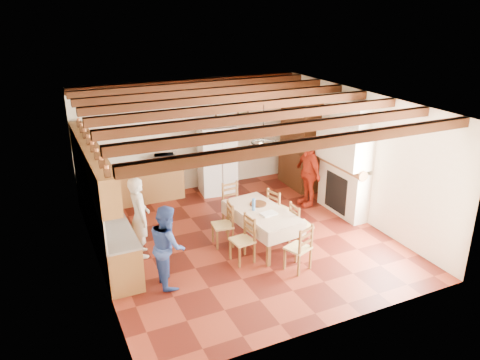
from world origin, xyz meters
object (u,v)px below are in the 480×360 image
(chair_right_near, at_px, (301,224))
(chair_end_near, at_px, (298,247))
(chair_right_far, at_px, (278,208))
(dining_table, at_px, (262,214))
(person_woman_blue, at_px, (168,245))
(chair_left_far, at_px, (223,224))
(chair_end_far, at_px, (233,204))
(person_woman_red, at_px, (308,173))
(chair_left_near, at_px, (242,240))
(person_man, at_px, (140,217))
(hutch, at_px, (299,144))
(refrigerator, at_px, (217,159))
(microwave, at_px, (165,160))

(chair_right_near, distance_m, chair_end_near, 0.97)
(chair_right_near, bearing_deg, chair_end_near, 147.25)
(chair_right_near, distance_m, chair_right_far, 0.92)
(dining_table, relative_size, person_woman_blue, 1.23)
(chair_right_far, xyz_separation_m, chair_end_near, (-0.53, -1.71, 0.00))
(chair_end_near, xyz_separation_m, person_woman_blue, (-2.37, 0.60, 0.29))
(dining_table, xyz_separation_m, chair_left_far, (-0.76, 0.31, -0.22))
(chair_end_far, distance_m, person_woman_red, 2.16)
(chair_left_near, xyz_separation_m, chair_right_far, (1.37, 0.99, 0.00))
(chair_end_near, height_order, chair_end_far, same)
(person_man, bearing_deg, hutch, -65.63)
(chair_left_near, xyz_separation_m, chair_end_far, (0.55, 1.65, 0.00))
(refrigerator, xyz_separation_m, chair_end_far, (-0.39, -1.92, -0.44))
(person_man, bearing_deg, refrigerator, -44.58)
(chair_left_near, height_order, microwave, microwave)
(chair_right_far, height_order, chair_end_near, same)
(chair_end_near, bearing_deg, microwave, -94.88)
(chair_end_far, height_order, microwave, microwave)
(chair_right_near, height_order, microwave, microwave)
(hutch, bearing_deg, microwave, 168.35)
(chair_left_far, relative_size, person_woman_red, 0.56)
(chair_end_near, bearing_deg, refrigerator, -111.76)
(dining_table, height_order, chair_left_near, chair_left_near)
(person_woman_blue, distance_m, microwave, 4.09)
(chair_left_near, xyz_separation_m, person_woman_red, (2.67, 1.83, 0.37))
(hutch, relative_size, person_man, 1.44)
(person_woman_blue, height_order, person_woman_red, person_woman_red)
(chair_left_near, height_order, chair_right_far, same)
(person_woman_blue, relative_size, person_woman_red, 0.90)
(chair_right_far, xyz_separation_m, person_woman_blue, (-2.91, -1.11, 0.29))
(chair_right_far, relative_size, person_woman_blue, 0.62)
(chair_right_near, distance_m, person_woman_blue, 2.95)
(chair_right_near, height_order, person_man, person_man)
(person_woman_red, bearing_deg, hutch, 161.02)
(dining_table, bearing_deg, person_woman_blue, -165.28)
(chair_right_far, height_order, person_woman_blue, person_woman_blue)
(chair_left_far, xyz_separation_m, chair_end_near, (0.93, -1.49, 0.00))
(hutch, bearing_deg, chair_left_near, -135.39)
(person_man, distance_m, microwave, 3.01)
(chair_left_far, height_order, chair_right_near, same)
(hutch, height_order, chair_left_far, hutch)
(chair_right_near, bearing_deg, hutch, -28.11)
(person_woman_red, xyz_separation_m, microwave, (-3.09, 1.97, 0.18))
(dining_table, bearing_deg, refrigerator, 85.04)
(chair_end_far, bearing_deg, hutch, 24.72)
(chair_left_near, bearing_deg, person_woman_blue, -91.48)
(hutch, bearing_deg, person_woman_blue, -145.41)
(refrigerator, bearing_deg, chair_right_far, -73.42)
(chair_left_far, bearing_deg, refrigerator, 166.69)
(chair_right_near, bearing_deg, person_woman_blue, 96.24)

